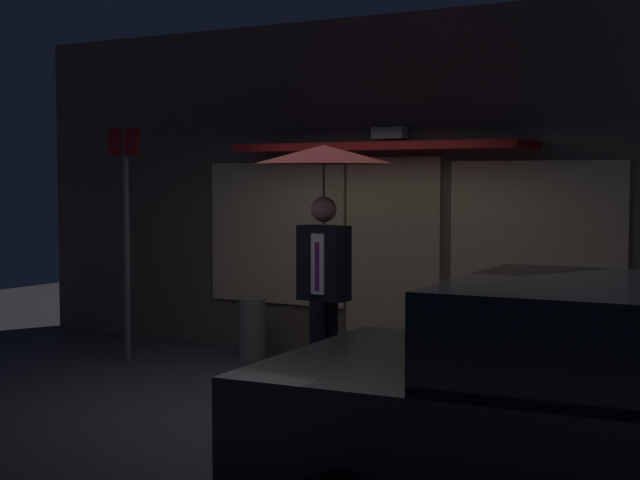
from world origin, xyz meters
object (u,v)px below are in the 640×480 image
object	(u,v)px
street_sign_post	(126,225)
sidewalk_bollard_2	(252,329)
person_with_umbrella	(324,195)
sidewalk_bollard	(468,362)

from	to	relation	value
street_sign_post	sidewalk_bollard_2	xyz separation A→B (m)	(1.08, 0.80, -1.13)
sidewalk_bollard_2	person_with_umbrella	bearing A→B (deg)	-33.65
person_with_umbrella	street_sign_post	world-z (taller)	street_sign_post
sidewalk_bollard	street_sign_post	bearing A→B (deg)	-172.47
sidewalk_bollard	person_with_umbrella	bearing A→B (deg)	-148.68
street_sign_post	sidewalk_bollard_2	size ratio (longest dim) A/B	3.87
street_sign_post	sidewalk_bollard	world-z (taller)	street_sign_post
sidewalk_bollard	sidewalk_bollard_2	bearing A→B (deg)	173.47
street_sign_post	sidewalk_bollard_2	distance (m)	1.76
sidewalk_bollard	sidewalk_bollard_2	distance (m)	2.66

